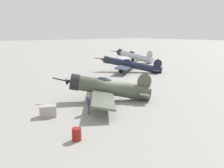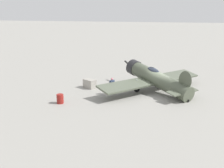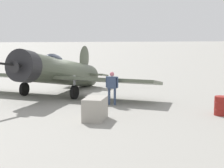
{
  "view_description": "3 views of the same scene",
  "coord_description": "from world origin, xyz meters",
  "px_view_note": "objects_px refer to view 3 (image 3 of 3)",
  "views": [
    {
      "loc": [
        -16.03,
        -19.86,
        7.15
      ],
      "look_at": [
        0.0,
        0.0,
        1.8
      ],
      "focal_mm": 39.8,
      "sensor_mm": 36.0,
      "label": 1
    },
    {
      "loc": [
        3.77,
        -27.61,
        8.2
      ],
      "look_at": [
        -4.38,
        -2.11,
        1.1
      ],
      "focal_mm": 43.78,
      "sensor_mm": 36.0,
      "label": 2
    },
    {
      "loc": [
        -22.27,
        2.77,
        3.57
      ],
      "look_at": [
        -4.38,
        -2.11,
        1.1
      ],
      "focal_mm": 57.72,
      "sensor_mm": 36.0,
      "label": 3
    }
  ],
  "objects_px": {
    "ground_crew_mechanic": "(112,85)",
    "equipment_crate": "(95,109)",
    "fuel_drum": "(221,106)",
    "airplane_foreground": "(57,72)"
  },
  "relations": [
    {
      "from": "airplane_foreground",
      "to": "fuel_drum",
      "type": "height_order",
      "value": "airplane_foreground"
    },
    {
      "from": "airplane_foreground",
      "to": "ground_crew_mechanic",
      "type": "distance_m",
      "value": 4.66
    },
    {
      "from": "ground_crew_mechanic",
      "to": "equipment_crate",
      "type": "distance_m",
      "value": 3.54
    },
    {
      "from": "airplane_foreground",
      "to": "ground_crew_mechanic",
      "type": "xyz_separation_m",
      "value": [
        -3.98,
        -2.41,
        -0.36
      ]
    },
    {
      "from": "ground_crew_mechanic",
      "to": "equipment_crate",
      "type": "height_order",
      "value": "ground_crew_mechanic"
    },
    {
      "from": "fuel_drum",
      "to": "ground_crew_mechanic",
      "type": "bearing_deg",
      "value": 48.15
    },
    {
      "from": "equipment_crate",
      "to": "ground_crew_mechanic",
      "type": "bearing_deg",
      "value": -27.24
    },
    {
      "from": "ground_crew_mechanic",
      "to": "fuel_drum",
      "type": "relative_size",
      "value": 2.01
    },
    {
      "from": "ground_crew_mechanic",
      "to": "fuel_drum",
      "type": "height_order",
      "value": "ground_crew_mechanic"
    },
    {
      "from": "airplane_foreground",
      "to": "fuel_drum",
      "type": "relative_size",
      "value": 13.42
    }
  ]
}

